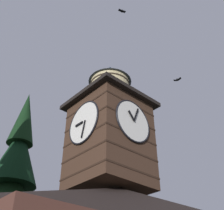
% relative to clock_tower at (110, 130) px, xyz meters
% --- Properties ---
extents(clock_tower, '(4.44, 4.44, 8.59)m').
position_rel_clock_tower_xyz_m(clock_tower, '(0.00, 0.00, 0.00)').
color(clock_tower, '#422B1E').
rests_on(clock_tower, building_main).
extents(flying_bird_high, '(0.35, 0.65, 0.15)m').
position_rel_clock_tower_xyz_m(flying_bird_high, '(-5.96, 1.34, 6.28)').
color(flying_bird_high, black).
extents(flying_bird_low, '(0.52, 0.31, 0.13)m').
position_rel_clock_tower_xyz_m(flying_bird_low, '(1.22, 2.54, 7.38)').
color(flying_bird_low, black).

